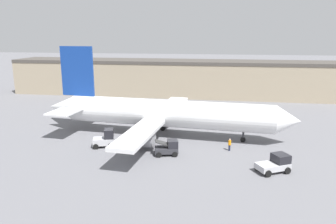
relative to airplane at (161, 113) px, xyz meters
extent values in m
plane|color=slate|center=(1.01, -0.09, -3.50)|extent=(400.00, 400.00, 0.00)
cube|color=gray|center=(3.52, 33.18, 0.42)|extent=(92.36, 10.30, 7.84)
cube|color=#47423D|center=(3.52, 33.18, 4.69)|extent=(92.36, 10.51, 0.70)
cylinder|color=silver|center=(1.01, -0.09, -0.02)|extent=(30.25, 6.47, 3.95)
cone|color=silver|center=(17.54, -1.49, -0.02)|extent=(3.47, 4.12, 3.87)
cone|color=silver|center=(-16.11, 1.37, -0.02)|extent=(4.64, 4.10, 3.75)
cube|color=silver|center=(0.22, 8.35, -0.71)|extent=(4.27, 12.96, 0.50)
cube|color=silver|center=(-1.19, -8.27, -0.71)|extent=(4.27, 12.96, 0.50)
cylinder|color=#939399|center=(0.06, 6.45, -2.07)|extent=(2.76, 2.14, 1.93)
cylinder|color=#939399|center=(-1.03, -6.37, -2.07)|extent=(2.76, 2.14, 1.93)
cube|color=navy|center=(-13.16, 1.12, 5.70)|extent=(5.25, 0.80, 7.49)
cube|color=silver|center=(-12.79, 5.44, 0.38)|extent=(3.94, 5.02, 0.24)
cube|color=silver|center=(-13.53, -3.21, 0.38)|extent=(3.94, 5.02, 0.24)
cylinder|color=#38383D|center=(11.78, -1.00, -2.75)|extent=(0.28, 0.28, 1.51)
cylinder|color=black|center=(11.78, -1.00, -3.15)|extent=(0.73, 0.41, 0.70)
cylinder|color=#38383D|center=(-0.70, -2.52, -2.75)|extent=(0.28, 0.28, 1.51)
cylinder|color=black|center=(-0.70, -2.52, -3.05)|extent=(0.93, 0.42, 0.90)
cylinder|color=#38383D|center=(-0.27, 2.60, -2.75)|extent=(0.28, 0.28, 1.51)
cylinder|color=black|center=(-0.27, 2.60, -3.05)|extent=(0.93, 0.42, 0.90)
cylinder|color=#1E2338|center=(9.86, -4.83, -3.11)|extent=(0.26, 0.26, 0.78)
cylinder|color=orange|center=(9.86, -4.83, -2.42)|extent=(0.36, 0.36, 0.62)
sphere|color=tan|center=(9.86, -4.83, -1.99)|extent=(0.23, 0.23, 0.23)
cube|color=#B2B2B7|center=(14.39, -10.89, -2.80)|extent=(4.01, 3.36, 0.65)
cube|color=black|center=(15.25, -10.42, -2.02)|extent=(2.18, 2.25, 0.92)
cylinder|color=black|center=(15.93, -11.13, -3.13)|extent=(0.79, 0.61, 0.75)
cylinder|color=black|center=(15.01, -9.47, -3.13)|extent=(0.79, 0.61, 0.75)
cylinder|color=black|center=(13.76, -12.32, -3.13)|extent=(0.79, 0.61, 0.75)
cylinder|color=black|center=(12.85, -10.66, -3.13)|extent=(0.79, 0.61, 0.75)
cube|color=#2D2D33|center=(2.06, -7.63, -2.85)|extent=(3.17, 2.34, 0.65)
cube|color=black|center=(2.83, -7.44, -2.06)|extent=(1.59, 1.78, 0.93)
cube|color=#333333|center=(1.56, -7.76, -1.92)|extent=(2.01, 1.58, 0.69)
cylinder|color=black|center=(3.23, -8.20, -3.17)|extent=(0.71, 0.43, 0.66)
cylinder|color=black|center=(2.81, -6.57, -3.17)|extent=(0.71, 0.43, 0.66)
cylinder|color=black|center=(1.31, -8.70, -3.17)|extent=(0.71, 0.43, 0.66)
cylinder|color=black|center=(0.89, -7.06, -3.17)|extent=(0.71, 0.43, 0.66)
cube|color=#B2B2B7|center=(-6.73, -6.08, -2.72)|extent=(3.08, 2.41, 0.85)
cube|color=black|center=(-6.00, -5.87, -1.68)|extent=(1.58, 1.82, 1.22)
cylinder|color=black|center=(-5.58, -6.64, -3.14)|extent=(0.77, 0.47, 0.72)
cylinder|color=black|center=(-6.06, -4.99, -3.14)|extent=(0.77, 0.47, 0.72)
cylinder|color=black|center=(-7.40, -7.17, -3.14)|extent=(0.77, 0.47, 0.72)
cylinder|color=black|center=(-7.88, -5.52, -3.14)|extent=(0.77, 0.47, 0.72)
camera|label=1|loc=(8.61, -45.63, 11.24)|focal=35.00mm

